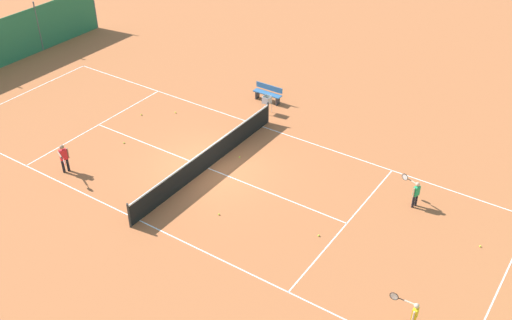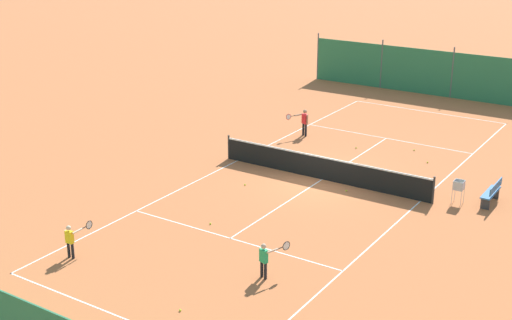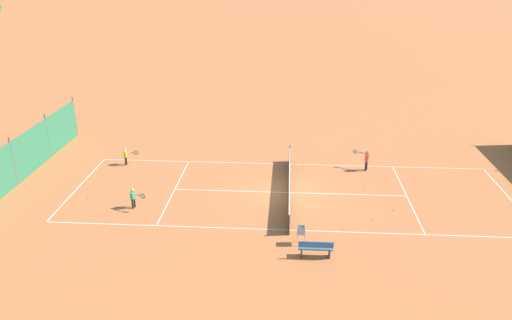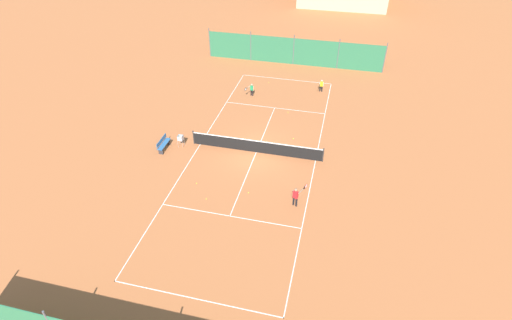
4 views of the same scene
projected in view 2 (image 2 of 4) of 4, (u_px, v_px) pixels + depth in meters
The scene contains 16 objects.
ground_plane at pixel (322, 179), 28.41m from camera, with size 600.00×600.00×0.00m, color #BC6638.
court_line_markings at pixel (322, 179), 28.41m from camera, with size 8.25×23.85×0.01m.
tennis_net at pixel (323, 168), 28.24m from camera, with size 9.18×0.08×1.06m.
windscreen_fence_near at pixel (452, 75), 40.22m from camera, with size 17.28×0.08×2.90m.
player_near_service at pixel (71, 238), 21.88m from camera, with size 0.37×0.94×1.09m.
player_near_baseline at pixel (265, 257), 20.67m from camera, with size 0.62×0.88×1.11m.
player_far_service at pixel (304, 121), 33.59m from camera, with size 0.77×0.94×1.28m.
tennis_ball_alley_left at pixel (427, 162), 30.23m from camera, with size 0.07×0.07×0.07m, color #CCE033.
tennis_ball_near_corner at pixel (180, 310), 19.12m from camera, with size 0.07×0.07×0.07m, color #CCE033.
tennis_ball_alley_right at pixel (414, 150), 31.75m from camera, with size 0.07×0.07×0.07m, color #CCE033.
tennis_ball_service_box at pixel (346, 191), 27.19m from camera, with size 0.07×0.07×0.07m, color #CCE033.
tennis_ball_by_net_right at pixel (210, 224), 24.35m from camera, with size 0.07×0.07×0.07m, color #CCE033.
tennis_ball_by_net_left at pixel (356, 148), 32.04m from camera, with size 0.07×0.07×0.07m, color #CCE033.
tennis_ball_far_corner at pixel (245, 185), 27.77m from camera, with size 0.07×0.07×0.07m, color #CCE033.
ball_hopper at pixel (459, 187), 25.89m from camera, with size 0.36×0.36×0.89m.
courtside_bench at pixel (492, 192), 25.92m from camera, with size 0.36×1.50×0.84m.
Camera 2 is at (-12.22, 23.68, 10.23)m, focal length 50.00 mm.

